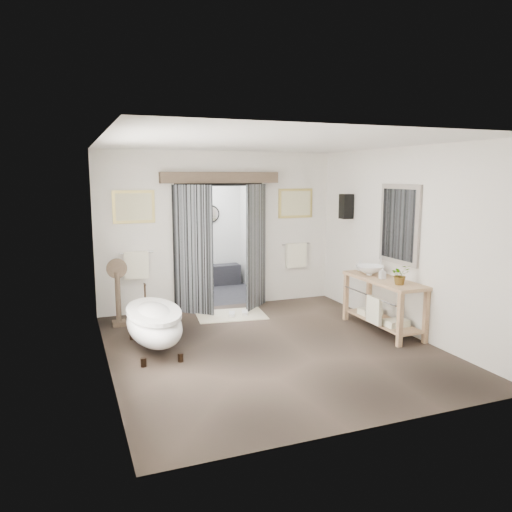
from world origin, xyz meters
name	(u,v)px	position (x,y,z in m)	size (l,w,h in m)	color
ground_plane	(271,347)	(0.00, 0.00, 0.00)	(5.00, 5.00, 0.00)	brown
room_shell	(273,220)	(-0.04, -0.13, 1.86)	(4.52, 5.02, 2.91)	silver
shower_room	(200,248)	(0.00, 3.99, 0.91)	(2.22, 2.01, 2.51)	black
back_wall_dressing	(222,225)	(0.00, 2.32, 1.56)	(3.82, 0.70, 2.52)	black
clawfoot_tub	(154,323)	(-1.59, 0.50, 0.40)	(0.74, 1.66, 0.81)	black
vanity	(382,300)	(1.95, 0.09, 0.51)	(0.57, 1.60, 0.85)	tan
pedestal_mirror	(118,297)	(-1.94, 1.88, 0.49)	(0.33, 0.22, 1.13)	brown
rug	(231,315)	(-0.02, 1.79, 0.01)	(1.20, 0.80, 0.01)	beige
slippers	(238,313)	(0.10, 1.74, 0.04)	(0.42, 0.28, 0.05)	silver
basin	(369,270)	(1.92, 0.42, 0.93)	(0.45, 0.45, 0.16)	white
plant	(400,275)	(1.93, -0.35, 1.00)	(0.27, 0.23, 0.30)	gray
soap_bottle_a	(383,273)	(1.93, 0.09, 0.95)	(0.09, 0.09, 0.19)	gray
soap_bottle_b	(360,265)	(1.98, 0.79, 0.94)	(0.15, 0.15, 0.19)	gray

